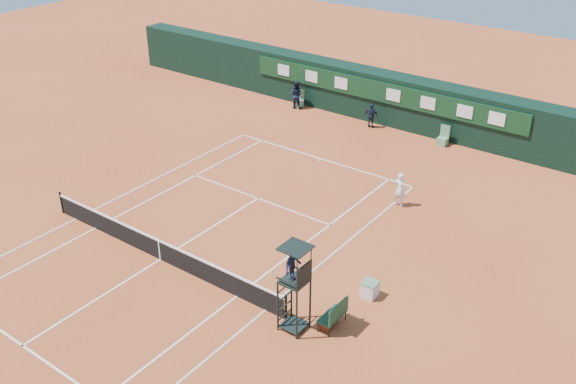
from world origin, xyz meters
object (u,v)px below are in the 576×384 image
Objects in this scene: tennis_net at (159,249)px; player_bench at (335,314)px; umpire_chair at (294,271)px; cooler at (370,289)px; player at (400,189)px.

tennis_net is 10.75× the size of player_bench.
tennis_net is at bearing 178.34° from umpire_chair.
player_bench is at bearing -92.55° from cooler.
tennis_net is 11.39m from player.
tennis_net is 20.00× the size of cooler.
tennis_net is at bearing 62.21° from player.
umpire_chair is 2.85× the size of player_bench.
umpire_chair reaches higher than tennis_net.
tennis_net is at bearing -175.06° from player_bench.
tennis_net is 8.65m from cooler.
player_bench is at bearing 38.32° from umpire_chair.
tennis_net is 7.58× the size of player.
player reaches higher than player_bench.
cooler is 0.38× the size of player.
umpire_chair reaches higher than player_bench.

